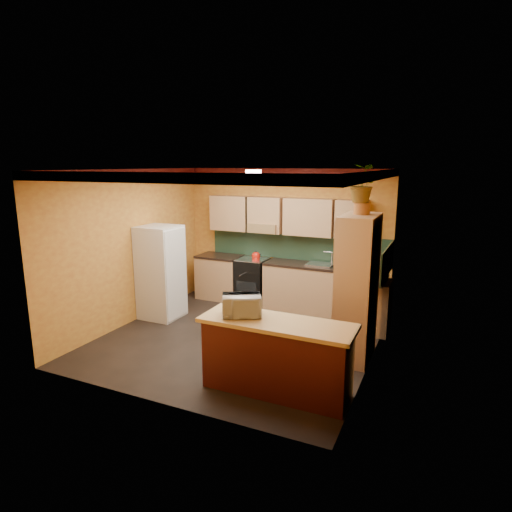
{
  "coord_description": "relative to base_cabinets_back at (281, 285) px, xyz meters",
  "views": [
    {
      "loc": [
        2.96,
        -5.82,
        2.78
      ],
      "look_at": [
        0.12,
        0.45,
        1.3
      ],
      "focal_mm": 30.0,
      "sensor_mm": 36.0,
      "label": 1
    }
  ],
  "objects": [
    {
      "name": "pantry",
      "position": [
        1.8,
        -1.68,
        0.61
      ],
      "size": [
        0.48,
        0.9,
        2.1
      ],
      "primitive_type": "cube",
      "color": "tan",
      "rests_on": "ground"
    },
    {
      "name": "fern",
      "position": [
        1.8,
        -1.63,
        2.08
      ],
      "size": [
        0.56,
        0.52,
        0.52
      ],
      "primitive_type": "imported",
      "rotation": [
        0.0,
        0.0,
        -0.27
      ],
      "color": "tan",
      "rests_on": "fern_pot"
    },
    {
      "name": "stove",
      "position": [
        -0.62,
        -0.0,
        0.02
      ],
      "size": [
        0.58,
        0.58,
        0.91
      ],
      "primitive_type": "cube",
      "color": "black",
      "rests_on": "ground"
    },
    {
      "name": "kettle",
      "position": [
        -0.52,
        -0.05,
        0.56
      ],
      "size": [
        0.19,
        0.19,
        0.18
      ],
      "primitive_type": null,
      "rotation": [
        0.0,
        0.0,
        -0.12
      ],
      "color": "red",
      "rests_on": "stove"
    },
    {
      "name": "room_shell",
      "position": [
        -0.03,
        -1.52,
        1.65
      ],
      "size": [
        4.24,
        4.24,
        2.72
      ],
      "color": "black",
      "rests_on": "ground"
    },
    {
      "name": "fridge",
      "position": [
        -1.8,
        -1.45,
        0.41
      ],
      "size": [
        0.68,
        0.66,
        1.7
      ],
      "primitive_type": "cube",
      "color": "silver",
      "rests_on": "ground"
    },
    {
      "name": "fern_pot",
      "position": [
        1.8,
        -1.63,
        1.74
      ],
      "size": [
        0.22,
        0.22,
        0.16
      ],
      "primitive_type": "cylinder",
      "color": "#975524",
      "rests_on": "pantry"
    },
    {
      "name": "microwave",
      "position": [
        0.65,
        -3.08,
        0.62
      ],
      "size": [
        0.57,
        0.51,
        0.26
      ],
      "primitive_type": "imported",
      "rotation": [
        0.0,
        0.0,
        0.48
      ],
      "color": "silver",
      "rests_on": "bar_top"
    },
    {
      "name": "breakfast_bar",
      "position": [
        1.13,
        -3.08,
        0.0
      ],
      "size": [
        1.8,
        0.55,
        0.88
      ],
      "primitive_type": "cube",
      "color": "#491311",
      "rests_on": "ground"
    },
    {
      "name": "base_cabinets_back",
      "position": [
        0.0,
        0.0,
        0.0
      ],
      "size": [
        3.65,
        0.6,
        0.88
      ],
      "primitive_type": "cube",
      "color": "tan",
      "rests_on": "ground"
    },
    {
      "name": "sink",
      "position": [
        0.78,
        0.0,
        0.5
      ],
      "size": [
        0.48,
        0.4,
        0.03
      ],
      "primitive_type": "cube",
      "color": "silver",
      "rests_on": "countertop_back"
    },
    {
      "name": "countertop_right",
      "position": [
        1.75,
        -0.57,
        0.46
      ],
      "size": [
        0.62,
        0.8,
        0.04
      ],
      "primitive_type": "cube",
      "color": "black",
      "rests_on": "base_cabinets_right"
    },
    {
      "name": "base_cabinets_right",
      "position": [
        1.75,
        -0.57,
        0.0
      ],
      "size": [
        0.6,
        0.8,
        0.88
      ],
      "primitive_type": "cube",
      "color": "tan",
      "rests_on": "ground"
    },
    {
      "name": "bar_top",
      "position": [
        1.13,
        -3.08,
        0.47
      ],
      "size": [
        1.9,
        0.65,
        0.05
      ],
      "primitive_type": "cube",
      "color": "tan",
      "rests_on": "breakfast_bar"
    },
    {
      "name": "countertop_back",
      "position": [
        0.0,
        -0.0,
        0.46
      ],
      "size": [
        3.65,
        0.62,
        0.04
      ],
      "primitive_type": "cube",
      "color": "black",
      "rests_on": "base_cabinets_back"
    }
  ]
}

